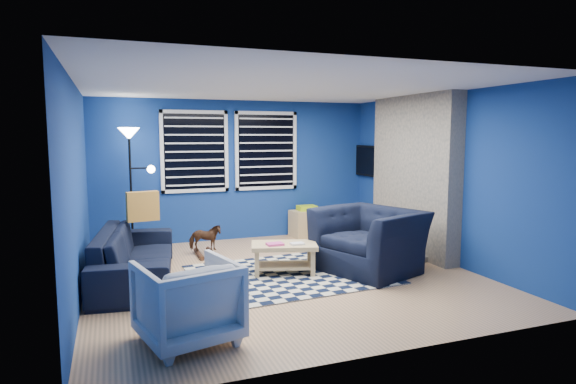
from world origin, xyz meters
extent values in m
plane|color=tan|center=(0.00, 0.00, 0.00)|extent=(5.00, 5.00, 0.00)
plane|color=white|center=(0.00, 0.00, 2.50)|extent=(5.00, 5.00, 0.00)
plane|color=navy|center=(0.00, 2.50, 1.25)|extent=(5.00, 0.00, 5.00)
plane|color=navy|center=(-2.50, 0.00, 1.25)|extent=(0.00, 5.00, 5.00)
plane|color=navy|center=(2.50, 0.00, 1.25)|extent=(0.00, 5.00, 5.00)
cube|color=gray|center=(2.37, 0.50, 1.25)|extent=(0.26, 2.00, 2.50)
cube|color=black|center=(2.23, 0.50, 0.35)|extent=(0.04, 0.70, 0.60)
cube|color=gray|center=(2.10, 0.50, 0.04)|extent=(0.50, 1.20, 0.08)
cube|color=black|center=(-0.75, 2.48, 1.60)|extent=(1.05, 0.02, 1.30)
cube|color=white|center=(-0.75, 2.47, 2.28)|extent=(1.17, 0.05, 0.06)
cube|color=white|center=(-0.75, 2.47, 0.92)|extent=(1.17, 0.05, 0.06)
cube|color=black|center=(0.55, 2.48, 1.60)|extent=(1.05, 0.02, 1.30)
cube|color=white|center=(0.55, 2.47, 2.28)|extent=(1.17, 0.05, 0.06)
cube|color=white|center=(0.55, 2.47, 0.92)|extent=(1.17, 0.05, 0.06)
cube|color=black|center=(2.45, 2.00, 1.40)|extent=(0.06, 1.00, 0.58)
cube|color=black|center=(2.42, 2.00, 1.40)|extent=(0.01, 0.92, 0.50)
cube|color=black|center=(0.08, 0.01, 0.01)|extent=(2.63, 2.16, 0.02)
imported|color=black|center=(-1.88, 0.46, 0.34)|extent=(2.40, 1.19, 0.67)
imported|color=black|center=(1.20, -0.18, 0.43)|extent=(1.66, 1.56, 0.86)
imported|color=gray|center=(-1.53, -1.66, 0.38)|extent=(0.99, 1.01, 0.76)
imported|color=#4A2A18|center=(-0.79, 1.45, 0.28)|extent=(0.35, 0.55, 0.43)
cube|color=tan|center=(0.04, 0.09, 0.39)|extent=(0.98, 0.73, 0.06)
cube|color=tan|center=(0.04, 0.09, 0.12)|extent=(0.89, 0.64, 0.03)
cube|color=#CB3A87|center=(-0.11, 0.04, 0.43)|extent=(0.26, 0.21, 0.03)
cube|color=silver|center=(0.18, -0.03, 0.43)|extent=(0.21, 0.18, 0.03)
cube|color=tan|center=(-0.33, -0.11, 0.19)|extent=(0.07, 0.07, 0.35)
cube|color=tan|center=(0.41, -0.11, 0.19)|extent=(0.07, 0.07, 0.35)
cube|color=tan|center=(-0.33, 0.28, 0.19)|extent=(0.07, 0.07, 0.35)
cube|color=tan|center=(0.41, 0.28, 0.19)|extent=(0.07, 0.07, 0.35)
cube|color=tan|center=(1.27, 2.25, 0.25)|extent=(0.63, 0.46, 0.49)
cube|color=black|center=(1.27, 2.25, 0.25)|extent=(0.55, 0.41, 0.39)
cube|color=#B2D919|center=(1.27, 2.25, 0.54)|extent=(0.37, 0.30, 0.09)
cylinder|color=black|center=(-1.84, 2.08, 0.02)|extent=(0.25, 0.25, 0.03)
cylinder|color=black|center=(-1.84, 2.08, 0.94)|extent=(0.04, 0.04, 1.87)
cone|color=white|center=(-1.84, 2.08, 1.91)|extent=(0.34, 0.34, 0.19)
sphere|color=white|center=(-1.53, 2.03, 1.34)|extent=(0.13, 0.13, 0.13)
cube|color=#C4822E|center=(-1.73, 1.10, 0.88)|extent=(0.46, 0.20, 0.42)
camera|label=1|loc=(-2.13, -5.93, 1.88)|focal=30.00mm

